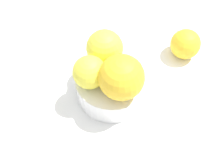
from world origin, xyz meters
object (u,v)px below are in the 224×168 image
orange_in_bowl_0 (121,77)px  orange_in_bowl_1 (105,48)px  orange_in_bowl_2 (90,72)px  fruit_bowl (112,86)px  orange_loose_0 (185,44)px

orange_in_bowl_0 → orange_in_bowl_1: 7.86cm
orange_in_bowl_1 → orange_in_bowl_2: size_ratio=1.14×
orange_in_bowl_0 → fruit_bowl: bearing=142.0°
orange_in_bowl_1 → orange_in_bowl_2: (-0.26, -5.98, -0.44)cm
orange_in_bowl_1 → orange_loose_0: bearing=42.8°
orange_in_bowl_2 → orange_loose_0: bearing=53.4°
orange_in_bowl_0 → orange_in_bowl_2: 5.96cm
orange_in_bowl_2 → orange_in_bowl_1: bearing=87.5°
orange_in_bowl_1 → orange_in_bowl_0: bearing=-44.5°
orange_in_bowl_0 → orange_loose_0: bearing=66.4°
fruit_bowl → orange_in_bowl_1: size_ratio=2.00×
orange_in_bowl_0 → orange_in_bowl_2: size_ratio=1.33×
orange_in_bowl_1 → orange_loose_0: (13.41, 12.40, -5.36)cm
orange_in_bowl_1 → orange_loose_0: 19.03cm
fruit_bowl → orange_in_bowl_1: orange_in_bowl_1 is taller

